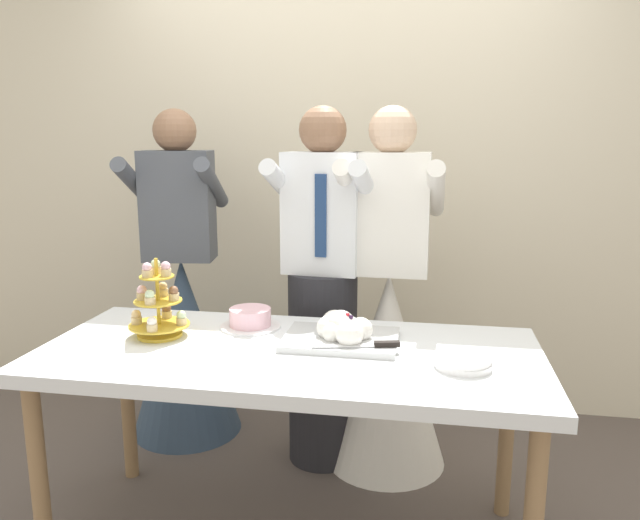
# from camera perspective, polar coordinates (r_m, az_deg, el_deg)

# --- Properties ---
(rear_wall) EXTENTS (5.20, 0.10, 2.90)m
(rear_wall) POSITION_cam_1_polar(r_m,az_deg,el_deg) (3.45, 2.19, 10.22)
(rear_wall) COLOR beige
(rear_wall) RESTS_ON ground_plane
(dessert_table) EXTENTS (1.80, 0.80, 0.78)m
(dessert_table) POSITION_cam_1_polar(r_m,az_deg,el_deg) (2.25, -2.91, -10.08)
(dessert_table) COLOR silver
(dessert_table) RESTS_ON ground_plane
(cupcake_stand) EXTENTS (0.23, 0.23, 0.31)m
(cupcake_stand) POSITION_cam_1_polar(r_m,az_deg,el_deg) (2.40, -14.92, -4.24)
(cupcake_stand) COLOR gold
(cupcake_stand) RESTS_ON dessert_table
(main_cake_tray) EXTENTS (0.43, 0.31, 0.12)m
(main_cake_tray) POSITION_cam_1_polar(r_m,az_deg,el_deg) (2.26, 2.07, -6.76)
(main_cake_tray) COLOR silver
(main_cake_tray) RESTS_ON dessert_table
(plate_stack) EXTENTS (0.19, 0.19, 0.04)m
(plate_stack) POSITION_cam_1_polar(r_m,az_deg,el_deg) (2.09, 13.27, -9.20)
(plate_stack) COLOR white
(plate_stack) RESTS_ON dessert_table
(round_cake) EXTENTS (0.24, 0.24, 0.08)m
(round_cake) POSITION_cam_1_polar(r_m,az_deg,el_deg) (2.46, -6.55, -5.52)
(round_cake) COLOR white
(round_cake) RESTS_ON dessert_table
(person_groom) EXTENTS (0.50, 0.52, 1.66)m
(person_groom) POSITION_cam_1_polar(r_m,az_deg,el_deg) (2.82, 0.26, -4.55)
(person_groom) COLOR #232328
(person_groom) RESTS_ON ground_plane
(person_bride) EXTENTS (0.56, 0.56, 1.66)m
(person_bride) POSITION_cam_1_polar(r_m,az_deg,el_deg) (2.86, 6.37, -7.85)
(person_bride) COLOR white
(person_bride) RESTS_ON ground_plane
(person_guest) EXTENTS (0.56, 0.56, 1.66)m
(person_guest) POSITION_cam_1_polar(r_m,az_deg,el_deg) (3.22, -12.67, -5.83)
(person_guest) COLOR #334760
(person_guest) RESTS_ON ground_plane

